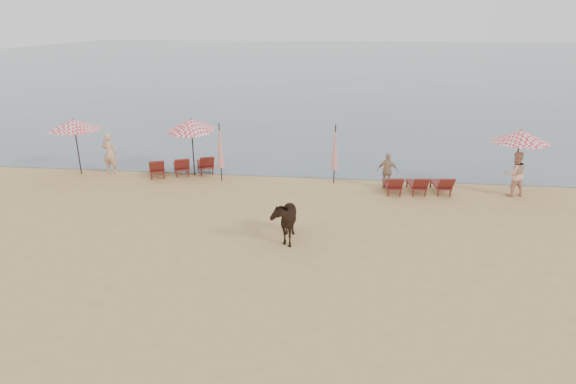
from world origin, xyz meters
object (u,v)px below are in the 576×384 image
(umbrella_closed_right, at_px, (335,147))
(umbrella_open_right, at_px, (521,136))
(beachgoer_right_b, at_px, (388,171))
(cow, at_px, (284,219))
(umbrella_open_left_a, at_px, (74,124))
(lounger_cluster_left, at_px, (181,166))
(umbrella_closed_left, at_px, (220,146))
(beachgoer_right_a, at_px, (515,174))
(lounger_cluster_right, at_px, (418,184))
(umbrella_open_left_b, at_px, (191,125))
(beachgoer_left, at_px, (110,153))

(umbrella_closed_right, bearing_deg, umbrella_open_right, -3.96)
(beachgoer_right_b, bearing_deg, cow, 64.90)
(umbrella_open_left_a, height_order, cow, umbrella_open_left_a)
(umbrella_open_left_a, relative_size, umbrella_closed_right, 0.99)
(lounger_cluster_left, height_order, umbrella_closed_left, umbrella_closed_left)
(beachgoer_right_b, bearing_deg, beachgoer_right_a, -174.36)
(umbrella_closed_left, height_order, cow, umbrella_closed_left)
(umbrella_open_left_a, bearing_deg, umbrella_open_right, 10.30)
(umbrella_open_left_a, height_order, umbrella_open_right, umbrella_open_right)
(umbrella_open_left_a, height_order, beachgoer_right_a, umbrella_open_left_a)
(lounger_cluster_right, height_order, umbrella_closed_left, umbrella_closed_left)
(cow, bearing_deg, beachgoer_right_a, 26.28)
(cow, bearing_deg, umbrella_open_left_a, 145.60)
(umbrella_open_left_a, bearing_deg, umbrella_closed_right, 11.99)
(umbrella_open_left_a, xyz_separation_m, umbrella_open_right, (19.27, -0.43, 0.10))
(beachgoer_right_b, bearing_deg, lounger_cluster_right, 165.89)
(cow, bearing_deg, umbrella_open_left_b, 123.54)
(umbrella_open_right, distance_m, umbrella_closed_left, 12.49)
(umbrella_closed_left, relative_size, beachgoer_left, 1.34)
(lounger_cluster_left, relative_size, umbrella_closed_left, 1.28)
(umbrella_closed_right, xyz_separation_m, beachgoer_right_a, (7.35, -0.75, -0.69))
(lounger_cluster_left, relative_size, beachgoer_right_a, 1.80)
(umbrella_closed_right, bearing_deg, beachgoer_right_a, -5.79)
(umbrella_open_left_b, height_order, beachgoer_right_b, umbrella_open_left_b)
(umbrella_closed_left, xyz_separation_m, beachgoer_right_b, (7.32, -0.19, -0.83))
(umbrella_open_left_a, distance_m, umbrella_open_right, 19.28)
(lounger_cluster_left, distance_m, beachgoer_left, 3.41)
(umbrella_open_left_a, distance_m, umbrella_open_left_b, 5.38)
(umbrella_open_left_b, xyz_separation_m, umbrella_closed_left, (1.45, -0.64, -0.77))
(lounger_cluster_right, relative_size, umbrella_closed_right, 1.06)
(umbrella_closed_right, xyz_separation_m, beachgoer_right_b, (2.28, -0.46, -0.84))
(umbrella_open_left_b, distance_m, umbrella_closed_left, 1.76)
(umbrella_closed_right, relative_size, beachgoer_right_a, 1.42)
(umbrella_closed_left, xyz_separation_m, beachgoer_left, (-5.43, 0.48, -0.63))
(lounger_cluster_left, bearing_deg, umbrella_closed_left, -40.49)
(umbrella_open_right, height_order, cow, umbrella_open_right)
(umbrella_open_left_a, xyz_separation_m, beachgoer_right_a, (19.21, -0.66, -1.43))
(lounger_cluster_right, distance_m, beachgoer_right_b, 1.38)
(umbrella_open_right, relative_size, umbrella_closed_right, 1.03)
(lounger_cluster_right, height_order, beachgoer_right_a, beachgoer_right_a)
(umbrella_open_right, distance_m, beachgoer_right_b, 5.41)
(lounger_cluster_left, height_order, beachgoer_right_b, beachgoer_right_b)
(umbrella_open_right, relative_size, umbrella_closed_left, 1.04)
(umbrella_open_left_a, height_order, umbrella_closed_right, umbrella_closed_right)
(beachgoer_right_a, bearing_deg, cow, 18.58)
(umbrella_open_left_b, bearing_deg, cow, -71.05)
(lounger_cluster_left, xyz_separation_m, beachgoer_left, (-3.37, -0.16, 0.53))
(lounger_cluster_left, xyz_separation_m, beachgoer_right_a, (14.46, -1.11, 0.49))
(lounger_cluster_left, bearing_deg, umbrella_open_left_b, -23.28)
(lounger_cluster_right, distance_m, beachgoer_right_a, 3.90)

